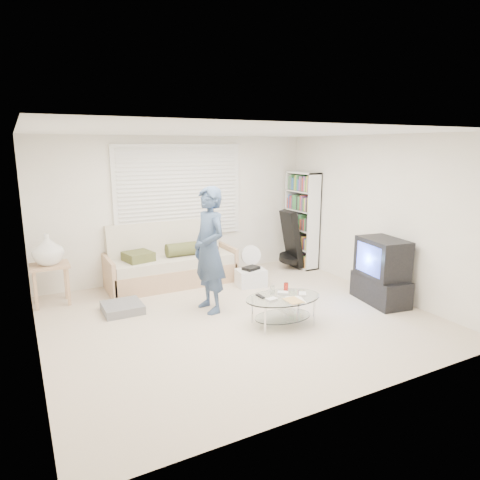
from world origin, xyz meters
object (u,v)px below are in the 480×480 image
futon_sofa (171,264)px  tv_unit (381,272)px  coffee_table (283,302)px  bookshelf (302,220)px

futon_sofa → tv_unit: (2.51, -2.34, 0.13)m
futon_sofa → coffee_table: bearing=-72.5°
bookshelf → tv_unit: size_ratio=1.88×
futon_sofa → tv_unit: size_ratio=2.19×
futon_sofa → coffee_table: size_ratio=1.97×
bookshelf → coffee_table: bearing=-130.3°
futon_sofa → tv_unit: 3.44m
futon_sofa → bookshelf: (2.64, -0.12, 0.58)m
tv_unit → coffee_table: tv_unit is taller
futon_sofa → tv_unit: futon_sofa is taller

